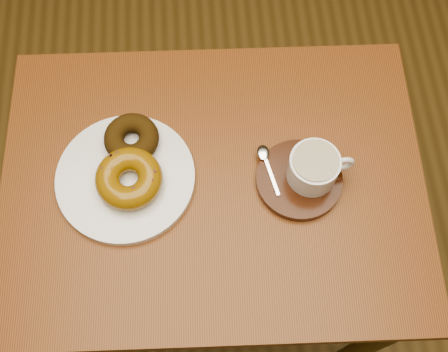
{
  "coord_description": "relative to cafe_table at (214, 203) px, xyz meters",
  "views": [
    {
      "loc": [
        -0.03,
        -0.41,
        1.64
      ],
      "look_at": [
        -0.0,
        -0.02,
        0.73
      ],
      "focal_mm": 45.0,
      "sensor_mm": 36.0,
      "label": 1
    }
  ],
  "objects": [
    {
      "name": "saucer",
      "position": [
        0.15,
        -0.01,
        0.12
      ],
      "size": [
        0.19,
        0.19,
        0.02
      ],
      "primitive_type": "cylinder",
      "rotation": [
        0.0,
        0.0,
        -0.32
      ],
      "color": "black",
      "rests_on": "cafe_table"
    },
    {
      "name": "donut_caramel",
      "position": [
        -0.14,
        -0.0,
        0.15
      ],
      "size": [
        0.15,
        0.15,
        0.04
      ],
      "rotation": [
        0.0,
        0.0,
        -0.33
      ],
      "color": "#875D0E",
      "rests_on": "donut_plate"
    },
    {
      "name": "cafe_table",
      "position": [
        0.0,
        0.0,
        0.0
      ],
      "size": [
        0.78,
        0.6,
        0.71
      ],
      "rotation": [
        0.0,
        0.0,
        -0.04
      ],
      "color": "brown",
      "rests_on": "ground"
    },
    {
      "name": "teaspoon",
      "position": [
        0.1,
        0.03,
        0.13
      ],
      "size": [
        0.03,
        0.1,
        0.01
      ],
      "rotation": [
        0.0,
        0.0,
        0.22
      ],
      "color": "silver",
      "rests_on": "saucer"
    },
    {
      "name": "donut_cinnamon",
      "position": [
        -0.14,
        0.08,
        0.15
      ],
      "size": [
        0.1,
        0.1,
        0.04
      ],
      "primitive_type": "torus",
      "rotation": [
        0.0,
        0.0,
        -0.01
      ],
      "color": "#36230A",
      "rests_on": "donut_plate"
    },
    {
      "name": "ground",
      "position": [
        0.02,
        0.02,
        -0.6
      ],
      "size": [
        6.0,
        6.0,
        0.0
      ],
      "primitive_type": "plane",
      "color": "brown",
      "rests_on": "ground"
    },
    {
      "name": "donut_plate",
      "position": [
        -0.15,
        0.01,
        0.12
      ],
      "size": [
        0.31,
        0.31,
        0.02
      ],
      "primitive_type": "cylinder",
      "rotation": [
        0.0,
        0.0,
        0.31
      ],
      "color": "white",
      "rests_on": "cafe_table"
    },
    {
      "name": "coffee_cup",
      "position": [
        0.18,
        -0.01,
        0.16
      ],
      "size": [
        0.12,
        0.09,
        0.06
      ],
      "rotation": [
        0.0,
        0.0,
        0.05
      ],
      "color": "white",
      "rests_on": "saucer"
    }
  ]
}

